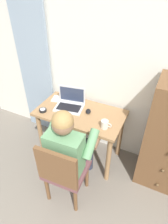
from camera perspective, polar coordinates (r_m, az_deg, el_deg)
The scene contains 10 objects.
wall_back at distance 2.25m, azimuth 15.87°, elevation 11.75°, with size 4.80×0.05×2.50m, color silver.
curtain_panel at distance 2.78m, azimuth -14.49°, elevation 14.36°, with size 0.51×0.03×2.28m, color #8EA3B7.
desk at distance 2.43m, azimuth -1.10°, elevation -2.39°, with size 1.06×0.57×0.74m.
chair at distance 2.09m, azimuth -6.09°, elevation -16.79°, with size 0.44×0.42×0.86m.
person_seated at distance 2.05m, azimuth -4.01°, elevation -10.02°, with size 0.55×0.60×1.18m.
laptop at distance 2.43m, azimuth -4.08°, elevation 2.67°, with size 0.38×0.31×0.24m.
computer_mouse at distance 2.34m, azimuth 1.27°, elevation 0.20°, with size 0.06×0.10×0.03m, color black.
desk_clock at distance 2.41m, azimuth -11.92°, elevation 0.53°, with size 0.09×0.09×0.03m.
notebook_pad at distance 2.60m, azimuth -6.98°, elevation 3.72°, with size 0.21×0.15×0.01m, color silver.
coffee_mug at distance 2.11m, azimuth 6.10°, elevation -3.61°, with size 0.12×0.08×0.09m.
Camera 1 is at (0.31, 0.17, 2.15)m, focal length 31.33 mm.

